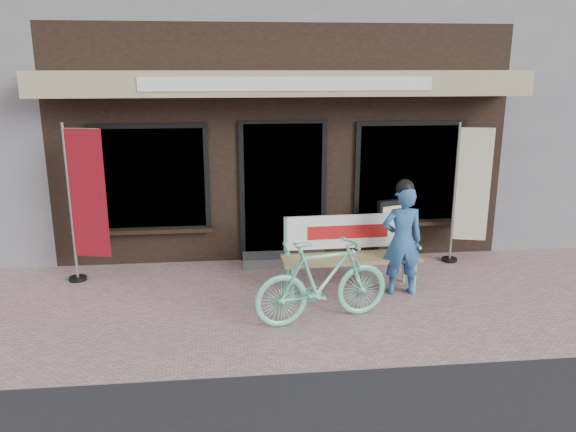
{
  "coord_description": "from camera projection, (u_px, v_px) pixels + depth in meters",
  "views": [
    {
      "loc": [
        -0.84,
        -6.48,
        2.98
      ],
      "look_at": [
        -0.06,
        0.7,
        1.05
      ],
      "focal_mm": 35.0,
      "sensor_mm": 36.0,
      "label": 1
    }
  ],
  "objects": [
    {
      "name": "bicycle",
      "position": [
        323.0,
        281.0,
        6.67
      ],
      "size": [
        1.77,
        0.86,
        1.02
      ],
      "primitive_type": "imported",
      "rotation": [
        0.0,
        0.0,
        1.8
      ],
      "color": "#6BD1AF",
      "rests_on": "ground"
    },
    {
      "name": "person",
      "position": [
        402.0,
        238.0,
        7.43
      ],
      "size": [
        0.55,
        0.37,
        1.57
      ],
      "rotation": [
        0.0,
        0.0,
        -0.04
      ],
      "color": "#2B5894",
      "rests_on": "ground"
    },
    {
      "name": "nobori_red",
      "position": [
        85.0,
        202.0,
        7.75
      ],
      "size": [
        0.67,
        0.3,
        2.25
      ],
      "rotation": [
        0.0,
        0.0,
        -0.25
      ],
      "color": "gray",
      "rests_on": "ground"
    },
    {
      "name": "ground",
      "position": [
        299.0,
        310.0,
        7.08
      ],
      "size": [
        70.0,
        70.0,
        0.0
      ],
      "primitive_type": "plane",
      "color": "#AF8687",
      "rests_on": "ground"
    },
    {
      "name": "menu_stand",
      "position": [
        391.0,
        230.0,
        8.73
      ],
      "size": [
        0.5,
        0.25,
        1.0
      ],
      "rotation": [
        0.0,
        0.0,
        0.33
      ],
      "color": "black",
      "rests_on": "ground"
    },
    {
      "name": "bench",
      "position": [
        349.0,
        247.0,
        7.65
      ],
      "size": [
        1.89,
        0.54,
        1.02
      ],
      "rotation": [
        0.0,
        0.0,
        0.03
      ],
      "color": "#6BD1AF",
      "rests_on": "ground"
    },
    {
      "name": "storefront",
      "position": [
        268.0,
        66.0,
        11.08
      ],
      "size": [
        7.0,
        6.77,
        6.0
      ],
      "color": "black",
      "rests_on": "ground"
    },
    {
      "name": "nobori_cream",
      "position": [
        470.0,
        192.0,
        8.56
      ],
      "size": [
        0.65,
        0.29,
        2.18
      ],
      "rotation": [
        0.0,
        0.0,
        -0.25
      ],
      "color": "gray",
      "rests_on": "ground"
    }
  ]
}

